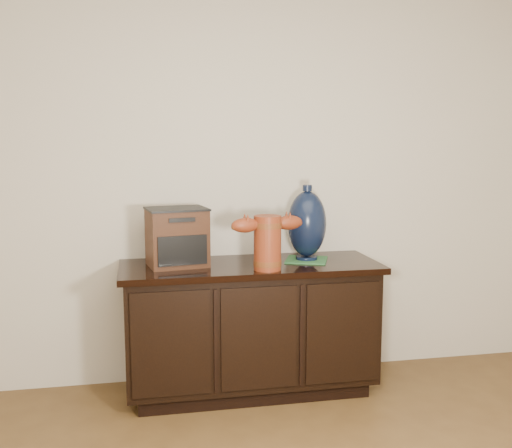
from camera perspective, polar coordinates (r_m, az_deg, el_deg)
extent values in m
plane|color=beige|center=(3.59, -1.38, 5.64)|extent=(4.50, 0.00, 4.50)
cube|color=black|center=(3.61, -0.55, -14.96)|extent=(1.29, 0.45, 0.08)
cube|color=black|center=(3.48, -0.55, -9.51)|extent=(1.40, 0.50, 0.64)
cube|color=black|center=(3.40, -0.56, -4.08)|extent=(1.46, 0.56, 0.03)
cube|color=black|center=(3.19, -8.10, -11.28)|extent=(0.41, 0.01, 0.56)
cube|color=black|center=(3.25, 0.30, -10.85)|extent=(0.41, 0.01, 0.56)
cube|color=black|center=(3.37, 8.23, -10.24)|extent=(0.41, 0.01, 0.56)
cylinder|color=maroon|center=(3.21, 1.10, -1.81)|extent=(0.17, 0.17, 0.29)
cylinder|color=#3E1A0C|center=(3.23, 1.09, -3.70)|extent=(0.18, 0.18, 0.03)
cylinder|color=#3E1A0C|center=(3.19, 1.10, -0.07)|extent=(0.18, 0.18, 0.03)
ellipsoid|color=maroon|center=(3.14, -1.02, -0.12)|extent=(0.17, 0.10, 0.08)
ellipsoid|color=maroon|center=(3.25, 3.16, 0.14)|extent=(0.17, 0.10, 0.08)
cube|color=#381C0E|center=(3.34, -7.53, -1.31)|extent=(0.35, 0.30, 0.31)
cube|color=black|center=(3.23, -7.00, -2.53)|extent=(0.27, 0.05, 0.16)
cube|color=black|center=(3.32, -7.58, 1.44)|extent=(0.36, 0.31, 0.01)
cube|color=#2D6535|center=(3.49, 4.83, -3.41)|extent=(0.30, 0.30, 0.01)
cylinder|color=black|center=(3.49, 4.83, -3.21)|extent=(0.12, 0.12, 0.02)
ellipsoid|color=black|center=(3.46, 4.87, 0.01)|extent=(0.29, 0.29, 0.38)
cylinder|color=black|center=(3.43, 4.92, 3.44)|extent=(0.05, 0.05, 0.04)
cylinder|color=maroon|center=(3.41, -5.02, -2.31)|extent=(0.07, 0.07, 0.17)
cylinder|color=silver|center=(3.40, -5.05, -0.69)|extent=(0.06, 0.06, 0.03)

